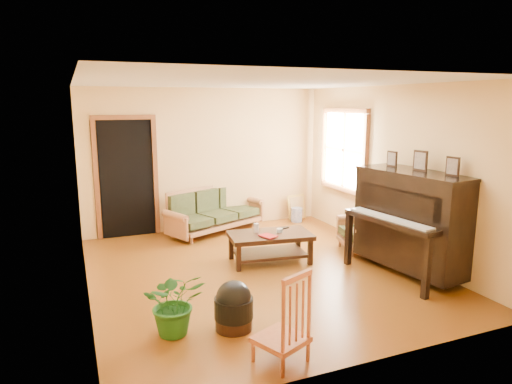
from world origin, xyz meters
name	(u,v)px	position (x,y,z in m)	size (l,w,h in m)	color
floor	(258,271)	(0.00, 0.00, 0.00)	(5.00, 5.00, 0.00)	#5C2F0C
doorway	(127,179)	(-1.45, 2.48, 1.02)	(1.08, 0.16, 2.05)	black
window	(344,150)	(2.21, 1.30, 1.50)	(0.12, 1.36, 1.46)	white
sofa	(216,211)	(0.05, 2.14, 0.40)	(1.86, 0.78, 0.80)	#935A36
coffee_table	(270,248)	(0.32, 0.30, 0.22)	(1.21, 0.66, 0.44)	black
armchair	(362,228)	(1.88, 0.20, 0.38)	(0.73, 0.77, 0.77)	#935A36
piano	(413,223)	(1.96, -0.85, 0.72)	(0.96, 1.62, 1.43)	black
footstool	(234,311)	(-0.87, -1.43, 0.20)	(0.41, 0.41, 0.39)	black
red_chair	(281,316)	(-0.68, -2.18, 0.45)	(0.42, 0.46, 0.89)	#913F1A
leaning_frame	(296,207)	(1.82, 2.35, 0.27)	(0.40, 0.09, 0.53)	gold
ceramic_crock	(297,215)	(1.75, 2.21, 0.14)	(0.22, 0.22, 0.28)	#374CA6
potted_plant	(175,302)	(-1.46, -1.30, 0.34)	(0.62, 0.54, 0.69)	#1C5618
book	(264,237)	(0.13, 0.11, 0.45)	(0.18, 0.24, 0.02)	maroon
candle	(256,228)	(0.16, 0.44, 0.50)	(0.08, 0.08, 0.13)	silver
glass_jar	(280,230)	(0.47, 0.29, 0.47)	(0.09, 0.09, 0.06)	silver
remote	(284,228)	(0.62, 0.46, 0.45)	(0.16, 0.04, 0.02)	black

